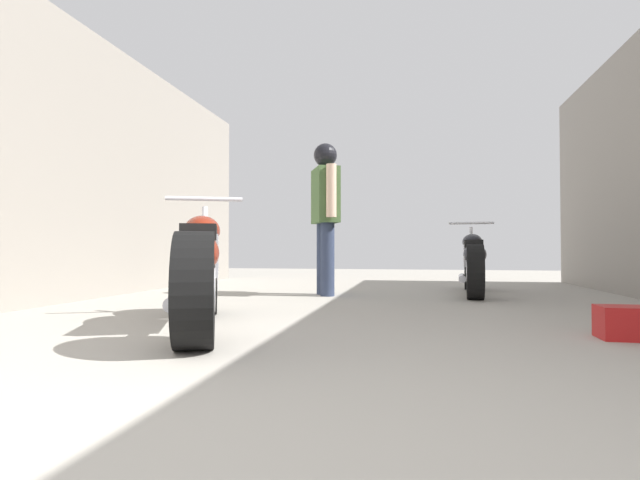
{
  "coord_description": "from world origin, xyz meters",
  "views": [
    {
      "loc": [
        0.51,
        -0.77,
        0.54
      ],
      "look_at": [
        -0.37,
        3.78,
        0.63
      ],
      "focal_mm": 27.0,
      "sensor_mm": 36.0,
      "label": 1
    }
  ],
  "objects_px": {
    "motorcycle_maroon_cruiser": "(200,269)",
    "motorcycle_black_naked": "(473,262)",
    "mechanic_in_blue": "(325,204)",
    "red_toolbox": "(627,323)"
  },
  "relations": [
    {
      "from": "motorcycle_black_naked",
      "to": "mechanic_in_blue",
      "type": "distance_m",
      "value": 1.93
    },
    {
      "from": "motorcycle_black_naked",
      "to": "red_toolbox",
      "type": "xyz_separation_m",
      "value": [
        0.55,
        -2.89,
        -0.29
      ]
    },
    {
      "from": "motorcycle_maroon_cruiser",
      "to": "mechanic_in_blue",
      "type": "bearing_deg",
      "value": 81.11
    },
    {
      "from": "motorcycle_black_naked",
      "to": "motorcycle_maroon_cruiser",
      "type": "bearing_deg",
      "value": -125.3
    },
    {
      "from": "motorcycle_maroon_cruiser",
      "to": "motorcycle_black_naked",
      "type": "xyz_separation_m",
      "value": [
        2.14,
        3.02,
        -0.02
      ]
    },
    {
      "from": "motorcycle_maroon_cruiser",
      "to": "red_toolbox",
      "type": "xyz_separation_m",
      "value": [
        2.69,
        0.13,
        -0.31
      ]
    },
    {
      "from": "mechanic_in_blue",
      "to": "red_toolbox",
      "type": "height_order",
      "value": "mechanic_in_blue"
    },
    {
      "from": "mechanic_in_blue",
      "to": "red_toolbox",
      "type": "bearing_deg",
      "value": -46.73
    },
    {
      "from": "motorcycle_maroon_cruiser",
      "to": "mechanic_in_blue",
      "type": "height_order",
      "value": "mechanic_in_blue"
    },
    {
      "from": "motorcycle_maroon_cruiser",
      "to": "red_toolbox",
      "type": "relative_size",
      "value": 6.24
    }
  ]
}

